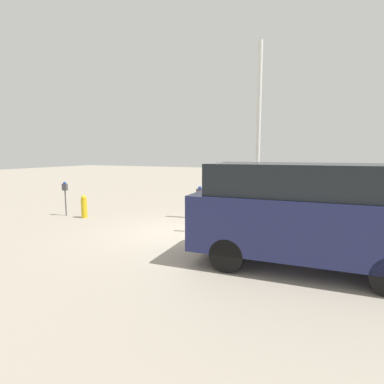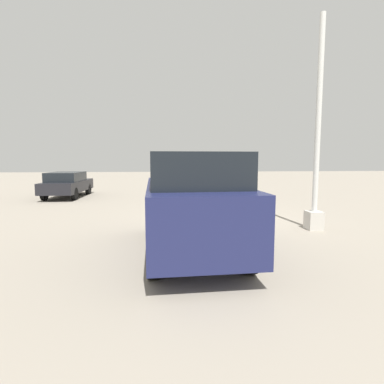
{
  "view_description": "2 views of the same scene",
  "coord_description": "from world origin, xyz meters",
  "px_view_note": "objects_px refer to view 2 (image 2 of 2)",
  "views": [
    {
      "loc": [
        4.03,
        -7.95,
        2.43
      ],
      "look_at": [
        0.54,
        0.05,
        1.3
      ],
      "focal_mm": 28.0,
      "sensor_mm": 36.0,
      "label": 1
    },
    {
      "loc": [
        10.33,
        -1.94,
        2.09
      ],
      "look_at": [
        0.12,
        -0.96,
        0.96
      ],
      "focal_mm": 28.0,
      "sensor_mm": 36.0,
      "label": 2
    }
  ],
  "objects_px": {
    "lamp_post": "(316,162)",
    "parked_van": "(192,199)",
    "fire_hydrant": "(216,193)",
    "parking_meter_near": "(234,190)",
    "car_distant": "(67,184)",
    "parking_meter_far": "(213,180)"
  },
  "relations": [
    {
      "from": "parking_meter_far",
      "to": "parked_van",
      "type": "height_order",
      "value": "parked_van"
    },
    {
      "from": "lamp_post",
      "to": "car_distant",
      "type": "relative_size",
      "value": 1.45
    },
    {
      "from": "parked_van",
      "to": "parking_meter_near",
      "type": "bearing_deg",
      "value": 148.7
    },
    {
      "from": "lamp_post",
      "to": "fire_hydrant",
      "type": "bearing_deg",
      "value": -162.88
    },
    {
      "from": "parking_meter_far",
      "to": "lamp_post",
      "type": "bearing_deg",
      "value": 10.17
    },
    {
      "from": "car_distant",
      "to": "parking_meter_near",
      "type": "bearing_deg",
      "value": -132.49
    },
    {
      "from": "fire_hydrant",
      "to": "parking_meter_far",
      "type": "bearing_deg",
      "value": 178.59
    },
    {
      "from": "parked_van",
      "to": "fire_hydrant",
      "type": "height_order",
      "value": "parked_van"
    },
    {
      "from": "parking_meter_near",
      "to": "lamp_post",
      "type": "xyz_separation_m",
      "value": [
        1.29,
        2.13,
        0.96
      ]
    },
    {
      "from": "lamp_post",
      "to": "parked_van",
      "type": "bearing_deg",
      "value": -65.47
    },
    {
      "from": "lamp_post",
      "to": "car_distant",
      "type": "height_order",
      "value": "lamp_post"
    },
    {
      "from": "lamp_post",
      "to": "car_distant",
      "type": "distance_m",
      "value": 13.05
    },
    {
      "from": "parking_meter_near",
      "to": "parked_van",
      "type": "relative_size",
      "value": 0.31
    },
    {
      "from": "lamp_post",
      "to": "car_distant",
      "type": "bearing_deg",
      "value": -131.46
    },
    {
      "from": "lamp_post",
      "to": "parked_van",
      "type": "distance_m",
      "value": 4.29
    },
    {
      "from": "lamp_post",
      "to": "parked_van",
      "type": "height_order",
      "value": "lamp_post"
    },
    {
      "from": "parking_meter_far",
      "to": "lamp_post",
      "type": "xyz_separation_m",
      "value": [
        7.06,
        1.86,
        1.04
      ]
    },
    {
      "from": "parking_meter_near",
      "to": "car_distant",
      "type": "height_order",
      "value": "parking_meter_near"
    },
    {
      "from": "parking_meter_near",
      "to": "car_distant",
      "type": "distance_m",
      "value": 10.55
    },
    {
      "from": "car_distant",
      "to": "fire_hydrant",
      "type": "height_order",
      "value": "car_distant"
    },
    {
      "from": "parked_van",
      "to": "fire_hydrant",
      "type": "bearing_deg",
      "value": 164.07
    },
    {
      "from": "lamp_post",
      "to": "parking_meter_far",
      "type": "bearing_deg",
      "value": -165.25
    }
  ]
}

